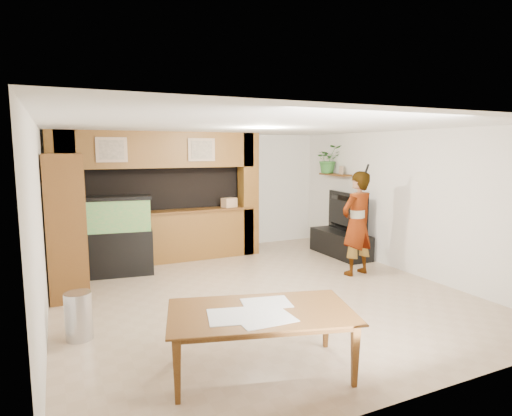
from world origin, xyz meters
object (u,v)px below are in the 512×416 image
aquarium (115,237)px  pantry_cabinet (66,226)px  television (341,213)px  dining_table (262,343)px  person (357,224)px

aquarium → pantry_cabinet: bearing=-126.1°
pantry_cabinet → television: 5.36m
television → dining_table: television is taller
pantry_cabinet → dining_table: bearing=-63.5°
aquarium → dining_table: aquarium is taller
television → dining_table: 5.23m
person → dining_table: 3.95m
aquarium → dining_table: bearing=-70.6°
pantry_cabinet → television: pantry_cabinet is taller
aquarium → television: 4.58m
pantry_cabinet → aquarium: 1.23m
television → person: (-0.60, -1.28, 0.01)m
person → dining_table: bearing=28.2°
dining_table → pantry_cabinet: bearing=132.1°
aquarium → dining_table: 4.32m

